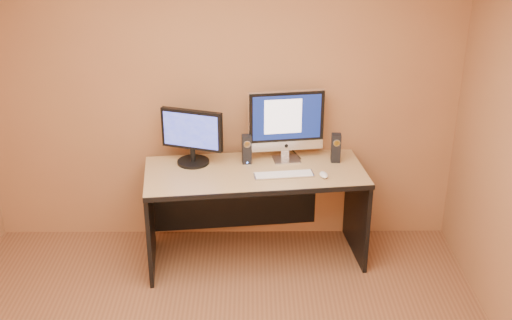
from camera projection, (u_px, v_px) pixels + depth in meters
name	position (u px, v px, depth m)	size (l,w,h in m)	color
walls	(205.00, 212.00, 3.51)	(4.00, 4.00, 2.60)	#91603A
desk	(255.00, 215.00, 5.32)	(1.76, 0.77, 0.81)	tan
imac	(287.00, 126.00, 5.22)	(0.63, 0.23, 0.61)	silver
second_monitor	(192.00, 137.00, 5.19)	(0.53, 0.26, 0.46)	black
speaker_left	(247.00, 149.00, 5.25)	(0.07, 0.08, 0.24)	black
speaker_right	(336.00, 148.00, 5.27)	(0.07, 0.08, 0.24)	black
keyboard	(284.00, 175.00, 5.06)	(0.47, 0.13, 0.02)	#B8B7BC
mouse	(324.00, 175.00, 5.04)	(0.06, 0.11, 0.04)	silver
cable_a	(295.00, 153.00, 5.46)	(0.01, 0.01, 0.24)	black
cable_b	(286.00, 153.00, 5.47)	(0.01, 0.01, 0.20)	black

